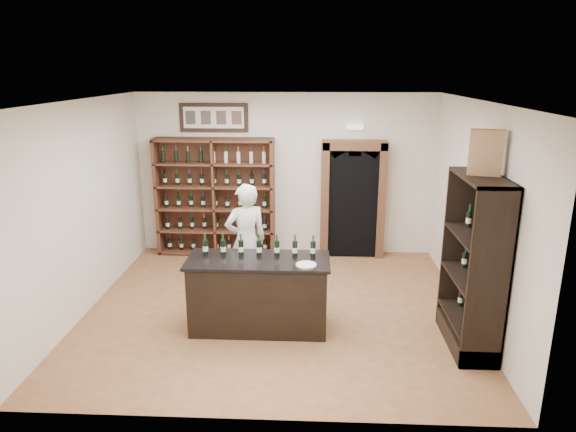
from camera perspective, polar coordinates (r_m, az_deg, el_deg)
The scene contains 21 objects.
floor at distance 7.70m, azimuth -1.25°, elevation -10.20°, with size 5.50×5.50×0.00m, color #96673C.
ceiling at distance 6.91m, azimuth -1.40°, elevation 12.69°, with size 5.50×5.50×0.00m, color white.
wall_back at distance 9.59m, azimuth -0.28°, elevation 4.61°, with size 5.50×0.04×3.00m, color silver.
wall_left at distance 7.85m, azimuth -21.79°, elevation 0.83°, with size 0.04×5.00×3.00m, color silver.
wall_right at distance 7.49m, azimuth 20.15°, elevation 0.32°, with size 0.04×5.00×3.00m, color silver.
wine_shelf at distance 9.67m, azimuth -8.05°, elevation 2.12°, with size 2.20×0.38×2.20m.
framed_picture at distance 9.56m, azimuth -8.25°, elevation 10.78°, with size 1.25×0.04×0.52m, color black.
arched_doorway at distance 9.52m, azimuth 7.20°, elevation 2.17°, with size 1.17×0.35×2.17m.
emergency_light at distance 9.39m, azimuth 7.44°, elevation 9.79°, with size 0.30×0.10×0.10m, color white.
tasting_counter at distance 6.96m, azimuth -3.27°, elevation -8.69°, with size 1.88×0.78×1.00m.
counter_bottle_0 at distance 6.96m, azimuth -9.17°, elevation -3.45°, with size 0.07×0.07×0.30m.
counter_bottle_1 at distance 6.91m, azimuth -7.22°, elevation -3.50°, with size 0.07×0.07×0.30m.
counter_bottle_2 at distance 6.88m, azimuth -5.24°, elevation -3.54°, with size 0.07×0.07×0.30m.
counter_bottle_3 at distance 6.85m, azimuth -3.25°, elevation -3.58°, with size 0.07×0.07×0.30m.
counter_bottle_4 at distance 6.83m, azimuth -1.24°, elevation -3.62°, with size 0.07×0.07×0.30m.
counter_bottle_5 at distance 6.82m, azimuth 0.78°, elevation -3.65°, with size 0.07×0.07×0.30m.
counter_bottle_6 at distance 6.81m, azimuth 2.80°, elevation -3.68°, with size 0.07×0.07×0.30m.
side_cabinet at distance 6.86m, azimuth 19.91°, elevation -7.72°, with size 0.48×1.20×2.20m.
shopkeeper at distance 7.81m, azimuth -4.68°, elevation -2.79°, with size 0.65×0.43×1.78m, color silver.
plate at distance 6.54m, azimuth 2.04°, elevation -5.46°, with size 0.26×0.26×0.02m, color silver.
wine_crate at distance 6.44m, azimuth 21.11°, elevation 6.61°, with size 0.38×0.16×0.53m, color tan.
Camera 1 is at (0.49, -6.88, 3.41)m, focal length 32.00 mm.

